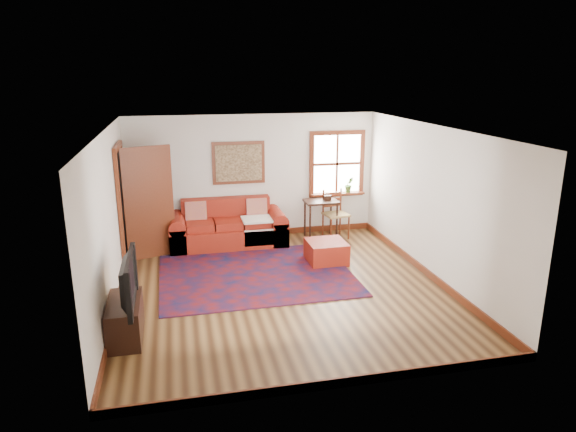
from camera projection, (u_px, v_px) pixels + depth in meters
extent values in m
plane|color=#3B2210|center=(282.00, 288.00, 8.13)|extent=(5.50, 5.50, 0.00)
cube|color=silver|center=(254.00, 177.00, 10.37)|extent=(5.00, 0.04, 2.50)
cube|color=silver|center=(337.00, 282.00, 5.21)|extent=(5.00, 0.04, 2.50)
cube|color=silver|center=(109.00, 222.00, 7.27)|extent=(0.04, 5.50, 2.50)
cube|color=silver|center=(432.00, 203.00, 8.31)|extent=(0.04, 5.50, 2.50)
cube|color=white|center=(281.00, 129.00, 7.45)|extent=(5.00, 5.50, 0.04)
cube|color=maroon|center=(255.00, 233.00, 10.68)|extent=(5.00, 0.03, 0.12)
cube|color=maroon|center=(118.00, 299.00, 7.60)|extent=(0.03, 5.50, 0.12)
cube|color=maroon|center=(426.00, 271.00, 8.64)|extent=(0.03, 5.50, 0.12)
cube|color=white|center=(337.00, 164.00, 10.67)|extent=(1.00, 0.02, 1.20)
cube|color=maroon|center=(338.00, 133.00, 10.48)|extent=(1.18, 0.06, 0.09)
cube|color=maroon|center=(336.00, 194.00, 10.83)|extent=(1.18, 0.06, 0.09)
cube|color=maroon|center=(312.00, 165.00, 10.54)|extent=(0.09, 0.06, 1.20)
cube|color=maroon|center=(362.00, 163.00, 10.77)|extent=(0.09, 0.06, 1.20)
cube|color=maroon|center=(337.00, 164.00, 10.66)|extent=(1.00, 0.04, 0.05)
cube|color=maroon|center=(337.00, 194.00, 10.76)|extent=(1.15, 0.20, 0.04)
imported|color=#386122|center=(349.00, 185.00, 10.74)|extent=(0.18, 0.15, 0.33)
cube|color=black|center=(121.00, 209.00, 8.83)|extent=(0.02, 0.90, 2.05)
cube|color=maroon|center=(120.00, 216.00, 8.38)|extent=(0.06, 0.09, 2.05)
cube|color=maroon|center=(125.00, 202.00, 9.31)|extent=(0.06, 0.09, 2.05)
cube|color=maroon|center=(117.00, 147.00, 8.55)|extent=(0.06, 1.08, 0.09)
cube|color=maroon|center=(149.00, 203.00, 9.21)|extent=(0.86, 0.35, 2.05)
cube|color=silver|center=(149.00, 198.00, 9.18)|extent=(0.56, 0.22, 1.33)
cube|color=maroon|center=(239.00, 163.00, 10.20)|extent=(1.05, 0.04, 0.85)
cube|color=tan|center=(239.00, 163.00, 10.18)|extent=(0.92, 0.03, 0.72)
cube|color=#5C0D0F|center=(256.00, 274.00, 8.64)|extent=(3.20, 2.58, 0.02)
cube|color=maroon|center=(228.00, 236.00, 10.07)|extent=(2.26, 0.93, 0.39)
cube|color=maroon|center=(226.00, 210.00, 10.27)|extent=(1.75, 0.26, 0.49)
cube|color=maroon|center=(178.00, 237.00, 9.85)|extent=(0.31, 0.93, 0.49)
cube|color=maroon|center=(277.00, 230.00, 10.26)|extent=(0.31, 0.93, 0.49)
cube|color=orange|center=(196.00, 212.00, 9.98)|extent=(0.41, 0.20, 0.43)
cube|color=orange|center=(257.00, 208.00, 10.23)|extent=(0.41, 0.20, 0.43)
cube|color=silver|center=(257.00, 219.00, 9.92)|extent=(0.57, 0.51, 0.04)
cube|color=maroon|center=(326.00, 252.00, 9.19)|extent=(0.68, 0.68, 0.38)
cube|color=black|center=(321.00, 201.00, 10.36)|extent=(0.66, 0.49, 0.04)
cylinder|color=black|center=(310.00, 224.00, 10.21)|extent=(0.04, 0.04, 0.75)
cylinder|color=black|center=(337.00, 222.00, 10.33)|extent=(0.04, 0.04, 0.75)
cylinder|color=black|center=(305.00, 218.00, 10.60)|extent=(0.04, 0.04, 0.75)
cylinder|color=black|center=(331.00, 217.00, 10.72)|extent=(0.04, 0.04, 0.75)
cube|color=tan|center=(336.00, 215.00, 10.45)|extent=(0.53, 0.51, 0.04)
cylinder|color=maroon|center=(331.00, 230.00, 10.28)|extent=(0.04, 0.04, 0.47)
cylinder|color=maroon|center=(349.00, 228.00, 10.42)|extent=(0.04, 0.04, 0.47)
cylinder|color=maroon|center=(323.00, 213.00, 10.54)|extent=(0.04, 0.04, 0.99)
cylinder|color=maroon|center=(340.00, 211.00, 10.69)|extent=(0.04, 0.04, 0.99)
cube|color=maroon|center=(332.00, 200.00, 10.54)|extent=(0.40, 0.09, 0.30)
cube|color=black|center=(125.00, 320.00, 6.56)|extent=(0.41, 0.92, 0.50)
imported|color=black|center=(122.00, 281.00, 6.30)|extent=(0.15, 1.11, 0.64)
cylinder|color=silver|center=(129.00, 283.00, 6.82)|extent=(0.12, 0.12, 0.18)
cylinder|color=#FFA53F|center=(129.00, 285.00, 6.83)|extent=(0.07, 0.07, 0.12)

